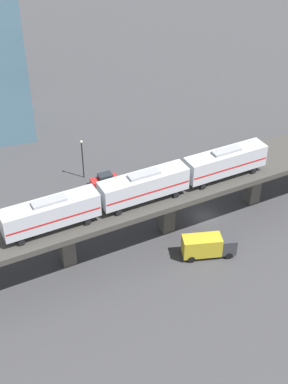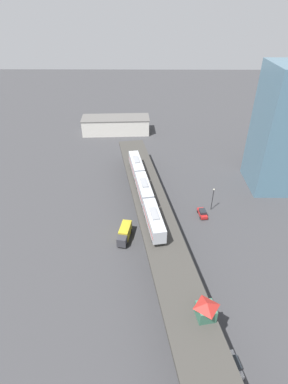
# 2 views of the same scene
# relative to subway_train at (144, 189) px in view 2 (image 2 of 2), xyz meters

# --- Properties ---
(ground_plane) EXTENTS (400.00, 400.00, 0.00)m
(ground_plane) POSITION_rel_subway_train_xyz_m (3.35, -10.42, -9.94)
(ground_plane) COLOR #38383A
(elevated_viaduct) EXTENTS (24.99, 91.99, 7.40)m
(elevated_viaduct) POSITION_rel_subway_train_xyz_m (3.38, -10.59, -3.58)
(elevated_viaduct) COLOR #393733
(elevated_viaduct) RESTS_ON ground
(subway_train) EXTENTS (9.52, 37.09, 4.45)m
(subway_train) POSITION_rel_subway_train_xyz_m (0.00, 0.00, 0.00)
(subway_train) COLOR #ADB2BA
(subway_train) RESTS_ON elevated_viaduct
(signal_hut) EXTENTS (3.75, 3.75, 3.40)m
(signal_hut) POSITION_rel_subway_train_xyz_m (10.11, -33.78, -0.74)
(signal_hut) COLOR #33604C
(signal_hut) RESTS_ON elevated_viaduct
(street_car_white) EXTENTS (2.58, 4.66, 1.89)m
(street_car_white) POSITION_rel_subway_train_xyz_m (14.79, -38.03, -9.00)
(street_car_white) COLOR silver
(street_car_white) RESTS_ON ground
(street_car_red) EXTENTS (2.38, 4.59, 1.89)m
(street_car_red) POSITION_rel_subway_train_xyz_m (15.86, 1.85, -9.00)
(street_car_red) COLOR #AD1E1E
(street_car_red) RESTS_ON ground
(delivery_truck) EXTENTS (3.36, 7.47, 3.20)m
(delivery_truck) POSITION_rel_subway_train_xyz_m (-4.70, -7.55, -8.18)
(delivery_truck) COLOR #333338
(delivery_truck) RESTS_ON ground
(street_lamp) EXTENTS (0.44, 0.44, 6.94)m
(street_lamp) POSITION_rel_subway_train_xyz_m (18.79, 4.69, -5.83)
(street_lamp) COLOR black
(street_lamp) RESTS_ON ground
(warehouse_building) EXTENTS (29.11, 11.85, 6.80)m
(warehouse_building) POSITION_rel_subway_train_xyz_m (-12.71, 60.20, -6.53)
(warehouse_building) COLOR beige
(warehouse_building) RESTS_ON ground
(office_tower) EXTENTS (16.00, 16.00, 36.00)m
(office_tower) POSITION_rel_subway_train_xyz_m (40.61, 18.58, 8.06)
(office_tower) COLOR slate
(office_tower) RESTS_ON ground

